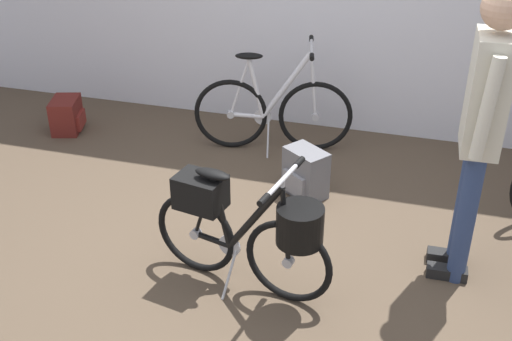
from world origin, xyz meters
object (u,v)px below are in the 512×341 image
(display_bike_left, at_px, (273,111))
(handbag_on_floor, at_px, (67,115))
(folding_bike_foreground, at_px, (248,226))
(visitor_near_wall, at_px, (482,121))
(backpack_on_floor, at_px, (305,173))

(display_bike_left, bearing_deg, handbag_on_floor, -174.65)
(folding_bike_foreground, distance_m, handbag_on_floor, 2.69)
(folding_bike_foreground, height_order, visitor_near_wall, visitor_near_wall)
(display_bike_left, bearing_deg, backpack_on_floor, -57.23)
(folding_bike_foreground, xyz_separation_m, display_bike_left, (-0.32, 1.77, -0.08))
(display_bike_left, xyz_separation_m, visitor_near_wall, (1.50, -1.27, 0.66))
(handbag_on_floor, bearing_deg, folding_bike_foreground, -36.66)
(display_bike_left, distance_m, visitor_near_wall, 2.08)
(display_bike_left, height_order, visitor_near_wall, visitor_near_wall)
(folding_bike_foreground, xyz_separation_m, handbag_on_floor, (-2.15, 1.60, -0.28))
(backpack_on_floor, distance_m, handbag_on_floor, 2.29)
(display_bike_left, distance_m, handbag_on_floor, 1.84)
(visitor_near_wall, bearing_deg, handbag_on_floor, 161.67)
(folding_bike_foreground, distance_m, display_bike_left, 1.80)
(backpack_on_floor, bearing_deg, folding_bike_foreground, -94.96)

